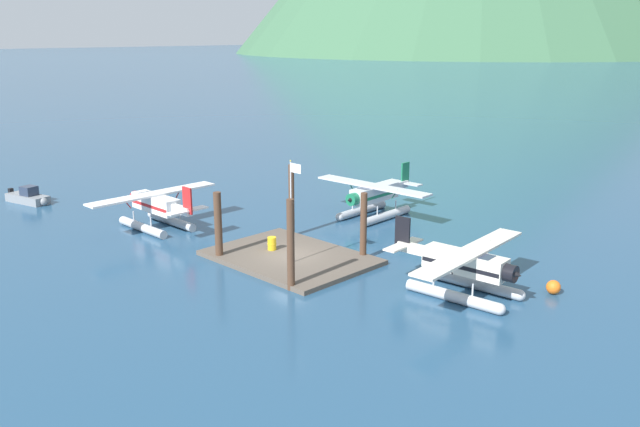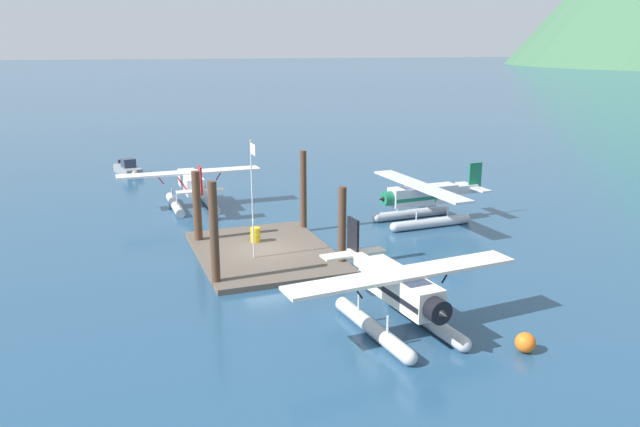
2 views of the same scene
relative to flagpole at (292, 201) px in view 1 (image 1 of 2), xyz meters
name	(u,v)px [view 1 (image 1 of 2)]	position (x,y,z in m)	size (l,w,h in m)	color
ground_plane	(290,260)	(-1.22, 0.89, -4.34)	(1200.00, 1200.00, 0.00)	navy
dock_platform	(290,257)	(-1.22, 0.89, -4.19)	(10.33, 7.46, 0.30)	brown
piling_near_left	(218,226)	(-4.57, -2.29, -2.09)	(0.49, 0.49, 4.50)	#4C3323
piling_near_right	(291,245)	(2.68, -2.65, -1.66)	(0.44, 0.44, 5.37)	#4C3323
piling_far_left	(292,201)	(-4.97, 4.56, -1.71)	(0.41, 0.41, 5.27)	#4C3323
piling_far_right	(363,226)	(2.05, 4.35, -2.13)	(0.44, 0.44, 4.43)	#4C3323
flagpole	(292,201)	(0.00, 0.00, 0.00)	(0.95, 0.10, 6.55)	silver
fuel_drum	(272,243)	(-2.92, 0.82, -3.60)	(0.62, 0.62, 0.88)	gold
mooring_buoy	(553,287)	(13.70, 7.33, -3.94)	(0.81, 0.81, 0.81)	orange
seaplane_cream_stbd_fwd	(465,269)	(10.20, 3.61, -2.76)	(7.97, 10.48, 3.84)	#B7BABF
seaplane_silver_bow_left	(374,198)	(-4.08, 12.71, -2.76)	(10.45, 7.98, 3.84)	#B7BABF
seaplane_white_port_aft	(156,208)	(-13.69, -1.24, -2.76)	(7.98, 10.40, 3.84)	#B7BABF
boat_grey_open_sw	(29,197)	(-28.38, -4.82, -3.85)	(4.81, 2.44, 1.50)	gray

